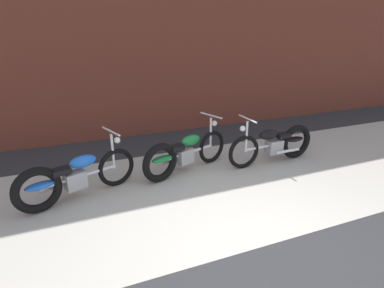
# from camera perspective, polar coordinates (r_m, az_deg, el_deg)

# --- Properties ---
(ground_plane) EXTENTS (80.00, 80.00, 0.00)m
(ground_plane) POSITION_cam_1_polar(r_m,az_deg,el_deg) (4.19, 11.19, -18.50)
(ground_plane) COLOR #2D2D30
(sidewalk_slab) EXTENTS (36.00, 3.50, 0.01)m
(sidewalk_slab) POSITION_cam_1_polar(r_m,az_deg,el_deg) (5.47, 1.22, -7.99)
(sidewalk_slab) COLOR #B2ADA3
(sidewalk_slab) RESTS_ON ground
(brick_building_wall) EXTENTS (36.00, 0.50, 6.08)m
(brick_building_wall) POSITION_cam_1_polar(r_m,az_deg,el_deg) (8.11, -9.09, 23.26)
(brick_building_wall) COLOR brown
(brick_building_wall) RESTS_ON ground
(motorcycle_blue) EXTENTS (1.92, 0.88, 1.03)m
(motorcycle_blue) POSITION_cam_1_polar(r_m,az_deg,el_deg) (5.27, -21.51, -5.88)
(motorcycle_blue) COLOR black
(motorcycle_blue) RESTS_ON ground
(motorcycle_green) EXTENTS (1.92, 0.88, 1.03)m
(motorcycle_green) POSITION_cam_1_polar(r_m,az_deg,el_deg) (5.83, -1.99, -1.86)
(motorcycle_green) COLOR black
(motorcycle_green) RESTS_ON ground
(motorcycle_black) EXTENTS (2.01, 0.58, 1.03)m
(motorcycle_black) POSITION_cam_1_polar(r_m,az_deg,el_deg) (6.59, 15.41, 0.10)
(motorcycle_black) COLOR black
(motorcycle_black) RESTS_ON ground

